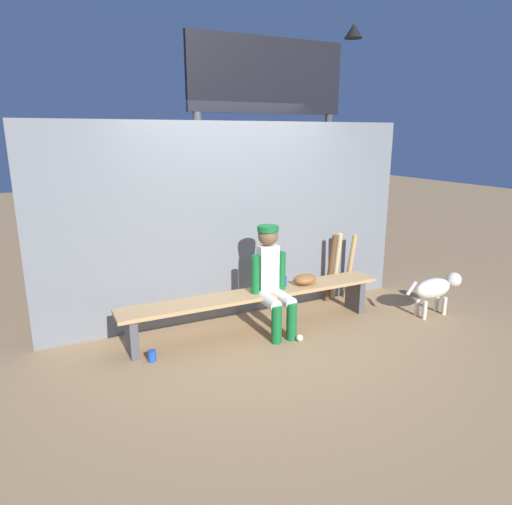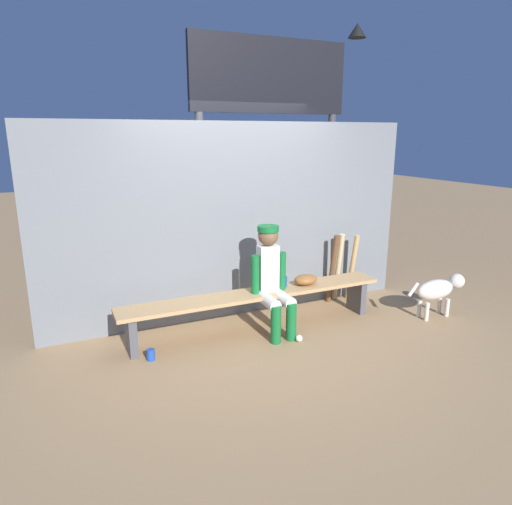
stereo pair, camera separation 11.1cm
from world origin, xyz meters
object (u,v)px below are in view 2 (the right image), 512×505
object	(u,v)px
scoreboard	(274,104)
dog	(439,289)
baseball	(299,338)
cup_on_ground	(151,355)
cup_on_bench	(284,282)
baseball_glove	(306,280)
bat_wood_dark	(332,269)
player_seated	(272,277)
bat_wood_tan	(352,267)
bat_wood_natural	(338,267)
dugout_bench	(256,300)

from	to	relation	value
scoreboard	dog	xyz separation A→B (m)	(1.34, -1.72, -2.15)
baseball	cup_on_ground	world-z (taller)	cup_on_ground
cup_on_ground	scoreboard	distance (m)	3.46
cup_on_ground	cup_on_bench	size ratio (longest dim) A/B	1.00
baseball_glove	bat_wood_dark	xyz separation A→B (m)	(0.60, 0.36, -0.05)
player_seated	scoreboard	xyz separation A→B (m)	(0.66, 1.29, 1.86)
baseball_glove	dog	xyz separation A→B (m)	(1.51, -0.53, -0.17)
player_seated	bat_wood_tan	size ratio (longest dim) A/B	1.33
baseball_glove	scoreboard	xyz separation A→B (m)	(0.17, 1.18, 1.99)
player_seated	baseball_glove	bearing A→B (deg)	12.65
baseball_glove	cup_on_bench	world-z (taller)	baseball_glove
cup_on_bench	baseball_glove	bearing A→B (deg)	-12.92
cup_on_ground	cup_on_bench	world-z (taller)	cup_on_bench
cup_on_ground	baseball	bearing A→B (deg)	-9.23
cup_on_ground	scoreboard	xyz separation A→B (m)	(2.02, 1.40, 2.44)
baseball_glove	bat_wood_natural	xyz separation A→B (m)	(0.72, 0.39, -0.05)
bat_wood_dark	bat_wood_natural	distance (m)	0.12
baseball_glove	cup_on_ground	bearing A→B (deg)	-173.30
dugout_bench	bat_wood_dark	bearing A→B (deg)	16.20
baseball	cup_on_bench	xyz separation A→B (m)	(0.08, 0.52, 0.46)
baseball_glove	baseball	bearing A→B (deg)	-126.27
dugout_bench	bat_wood_tan	world-z (taller)	bat_wood_tan
bat_wood_tan	scoreboard	world-z (taller)	scoreboard
bat_wood_natural	baseball	xyz separation A→B (m)	(-1.06, -0.85, -0.42)
dugout_bench	bat_wood_dark	distance (m)	1.28
dugout_bench	baseball_glove	world-z (taller)	baseball_glove
scoreboard	bat_wood_tan	bearing A→B (deg)	-47.81
bat_wood_dark	scoreboard	world-z (taller)	scoreboard
cup_on_ground	baseball_glove	bearing A→B (deg)	6.70
bat_wood_dark	cup_on_bench	distance (m)	0.91
bat_wood_natural	baseball	world-z (taller)	bat_wood_natural
player_seated	baseball_glove	size ratio (longest dim) A/B	4.19
cup_on_ground	bat_wood_natural	bearing A→B (deg)	13.36
dugout_bench	bat_wood_tan	size ratio (longest dim) A/B	3.42
dog	bat_wood_dark	bearing A→B (deg)	135.72
bat_wood_dark	bat_wood_natural	bearing A→B (deg)	16.95
cup_on_bench	dog	world-z (taller)	cup_on_bench
bat_wood_dark	bat_wood_tan	distance (m)	0.31
dugout_bench	dog	size ratio (longest dim) A/B	3.57
dugout_bench	scoreboard	size ratio (longest dim) A/B	0.85
player_seated	scoreboard	bearing A→B (deg)	63.08
bat_wood_dark	bat_wood_natural	world-z (taller)	bat_wood_natural
scoreboard	bat_wood_natural	bearing A→B (deg)	-55.62
bat_wood_dark	bat_wood_natural	size ratio (longest dim) A/B	1.00
dugout_bench	bat_wood_tan	xyz separation A→B (m)	(1.54, 0.37, 0.08)
bat_wood_dark	baseball	distance (m)	1.31
bat_wood_natural	baseball	size ratio (longest dim) A/B	12.36
bat_wood_dark	cup_on_ground	world-z (taller)	bat_wood_dark
baseball_glove	bat_wood_tan	world-z (taller)	bat_wood_tan
bat_wood_tan	cup_on_bench	xyz separation A→B (m)	(-1.17, -0.31, 0.06)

